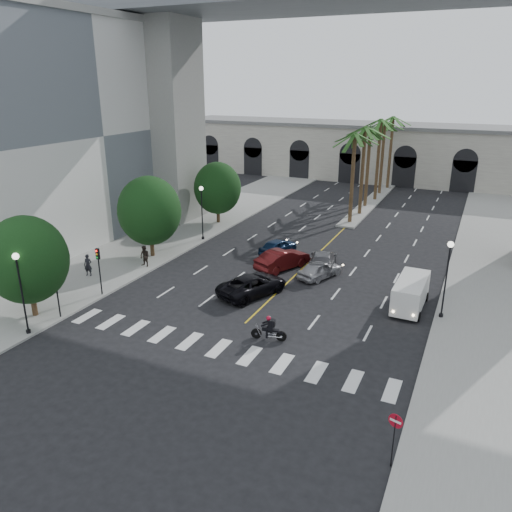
{
  "coord_description": "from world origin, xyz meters",
  "views": [
    {
      "loc": [
        12.77,
        -23.89,
        14.88
      ],
      "look_at": [
        -1.07,
        6.0,
        3.16
      ],
      "focal_mm": 35.0,
      "sensor_mm": 36.0,
      "label": 1
    }
  ],
  "objects_px": {
    "motorcycle_rider": "(270,329)",
    "pedestrian_a": "(88,265)",
    "car_d": "(323,260)",
    "car_e": "(278,246)",
    "lamp_post_left_far": "(202,208)",
    "car_b": "(283,259)",
    "car_a": "(320,269)",
    "pedestrian_b": "(145,256)",
    "traffic_signal_near": "(56,283)",
    "traffic_signal_far": "(99,264)",
    "lamp_post_right": "(447,273)",
    "lamp_post_left_near": "(21,287)",
    "car_c": "(253,285)",
    "cargo_van": "(411,293)",
    "do_not_enter_sign": "(395,429)"
  },
  "relations": [
    {
      "from": "motorcycle_rider",
      "to": "pedestrian_a",
      "type": "height_order",
      "value": "pedestrian_a"
    },
    {
      "from": "motorcycle_rider",
      "to": "car_d",
      "type": "height_order",
      "value": "motorcycle_rider"
    },
    {
      "from": "car_b",
      "to": "pedestrian_a",
      "type": "xyz_separation_m",
      "value": [
        -13.23,
        -8.23,
        0.2
      ]
    },
    {
      "from": "car_a",
      "to": "pedestrian_a",
      "type": "relative_size",
      "value": 2.34
    },
    {
      "from": "car_c",
      "to": "car_e",
      "type": "relative_size",
      "value": 1.32
    },
    {
      "from": "car_b",
      "to": "car_d",
      "type": "distance_m",
      "value": 3.32
    },
    {
      "from": "lamp_post_right",
      "to": "cargo_van",
      "type": "distance_m",
      "value": 3.07
    },
    {
      "from": "traffic_signal_near",
      "to": "car_d",
      "type": "relative_size",
      "value": 0.71
    },
    {
      "from": "car_d",
      "to": "car_e",
      "type": "height_order",
      "value": "car_d"
    },
    {
      "from": "car_c",
      "to": "car_e",
      "type": "xyz_separation_m",
      "value": [
        -1.77,
        9.08,
        -0.06
      ]
    },
    {
      "from": "lamp_post_left_near",
      "to": "pedestrian_a",
      "type": "relative_size",
      "value": 3.06
    },
    {
      "from": "car_e",
      "to": "car_c",
      "type": "bearing_deg",
      "value": 114.79
    },
    {
      "from": "motorcycle_rider",
      "to": "pedestrian_b",
      "type": "distance_m",
      "value": 15.76
    },
    {
      "from": "lamp_post_left_near",
      "to": "car_b",
      "type": "height_order",
      "value": "lamp_post_left_near"
    },
    {
      "from": "motorcycle_rider",
      "to": "pedestrian_b",
      "type": "height_order",
      "value": "pedestrian_b"
    },
    {
      "from": "car_c",
      "to": "car_d",
      "type": "distance_m",
      "value": 7.84
    },
    {
      "from": "traffic_signal_near",
      "to": "car_c",
      "type": "distance_m",
      "value": 13.32
    },
    {
      "from": "traffic_signal_near",
      "to": "motorcycle_rider",
      "type": "xyz_separation_m",
      "value": [
        13.61,
        3.2,
        -1.8
      ]
    },
    {
      "from": "car_b",
      "to": "pedestrian_b",
      "type": "height_order",
      "value": "pedestrian_b"
    },
    {
      "from": "traffic_signal_far",
      "to": "car_a",
      "type": "distance_m",
      "value": 16.71
    },
    {
      "from": "motorcycle_rider",
      "to": "pedestrian_a",
      "type": "relative_size",
      "value": 1.24
    },
    {
      "from": "pedestrian_b",
      "to": "car_e",
      "type": "bearing_deg",
      "value": 49.27
    },
    {
      "from": "lamp_post_right",
      "to": "do_not_enter_sign",
      "type": "distance_m",
      "value": 14.89
    },
    {
      "from": "traffic_signal_far",
      "to": "car_a",
      "type": "relative_size",
      "value": 0.89
    },
    {
      "from": "traffic_signal_near",
      "to": "traffic_signal_far",
      "type": "distance_m",
      "value": 4.0
    },
    {
      "from": "traffic_signal_far",
      "to": "pedestrian_b",
      "type": "xyz_separation_m",
      "value": [
        -0.62,
        5.99,
        -1.47
      ]
    },
    {
      "from": "traffic_signal_far",
      "to": "car_a",
      "type": "xyz_separation_m",
      "value": [
        13.21,
        10.06,
        -1.81
      ]
    },
    {
      "from": "lamp_post_left_far",
      "to": "do_not_enter_sign",
      "type": "distance_m",
      "value": 31.95
    },
    {
      "from": "pedestrian_a",
      "to": "motorcycle_rider",
      "type": "bearing_deg",
      "value": -28.74
    },
    {
      "from": "traffic_signal_far",
      "to": "motorcycle_rider",
      "type": "relative_size",
      "value": 1.68
    },
    {
      "from": "car_c",
      "to": "pedestrian_a",
      "type": "distance_m",
      "value": 13.46
    },
    {
      "from": "car_b",
      "to": "car_d",
      "type": "xyz_separation_m",
      "value": [
        3.0,
        1.43,
        -0.08
      ]
    },
    {
      "from": "motorcycle_rider",
      "to": "car_a",
      "type": "height_order",
      "value": "motorcycle_rider"
    },
    {
      "from": "lamp_post_left_near",
      "to": "car_c",
      "type": "relative_size",
      "value": 0.97
    },
    {
      "from": "traffic_signal_far",
      "to": "motorcycle_rider",
      "type": "bearing_deg",
      "value": -3.38
    },
    {
      "from": "lamp_post_right",
      "to": "lamp_post_left_near",
      "type": "bearing_deg",
      "value": -150.31
    },
    {
      "from": "lamp_post_left_near",
      "to": "pedestrian_b",
      "type": "xyz_separation_m",
      "value": [
        -0.52,
        12.49,
        -2.18
      ]
    },
    {
      "from": "car_e",
      "to": "motorcycle_rider",
      "type": "bearing_deg",
      "value": 124.5
    },
    {
      "from": "lamp_post_left_far",
      "to": "car_d",
      "type": "distance_m",
      "value": 13.35
    },
    {
      "from": "lamp_post_right",
      "to": "cargo_van",
      "type": "bearing_deg",
      "value": 160.75
    },
    {
      "from": "cargo_van",
      "to": "traffic_signal_far",
      "type": "bearing_deg",
      "value": -159.44
    },
    {
      "from": "motorcycle_rider",
      "to": "car_b",
      "type": "bearing_deg",
      "value": 97.08
    },
    {
      "from": "lamp_post_left_near",
      "to": "car_d",
      "type": "bearing_deg",
      "value": 55.25
    },
    {
      "from": "traffic_signal_near",
      "to": "car_b",
      "type": "bearing_deg",
      "value": 56.24
    },
    {
      "from": "lamp_post_left_far",
      "to": "car_d",
      "type": "relative_size",
      "value": 1.03
    },
    {
      "from": "motorcycle_rider",
      "to": "do_not_enter_sign",
      "type": "relative_size",
      "value": 0.86
    },
    {
      "from": "pedestrian_b",
      "to": "cargo_van",
      "type": "bearing_deg",
      "value": 10.11
    },
    {
      "from": "traffic_signal_near",
      "to": "cargo_van",
      "type": "xyz_separation_m",
      "value": [
        20.55,
        11.25,
        -1.35
      ]
    },
    {
      "from": "lamp_post_left_far",
      "to": "car_e",
      "type": "bearing_deg",
      "value": -4.01
    },
    {
      "from": "lamp_post_left_far",
      "to": "car_b",
      "type": "bearing_deg",
      "value": -21.19
    }
  ]
}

